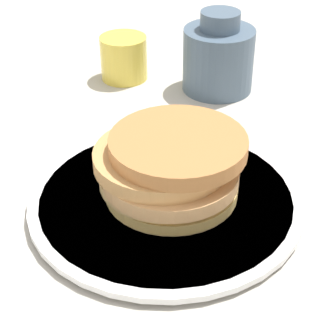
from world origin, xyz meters
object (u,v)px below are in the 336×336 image
object	(u,v)px
juice_glass	(124,58)
cream_jug	(218,57)
pancake_stack	(170,167)
plate	(168,198)

from	to	relation	value
juice_glass	cream_jug	distance (m)	0.15
pancake_stack	cream_jug	size ratio (longest dim) A/B	1.33
juice_glass	cream_jug	size ratio (longest dim) A/B	0.60
juice_glass	pancake_stack	bearing A→B (deg)	-125.57
cream_jug	juice_glass	bearing A→B (deg)	117.29
plate	juice_glass	distance (m)	0.33
plate	pancake_stack	distance (m)	0.04
plate	juice_glass	world-z (taller)	juice_glass
plate	cream_jug	bearing A→B (deg)	27.34
plate	juice_glass	size ratio (longest dim) A/B	4.16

